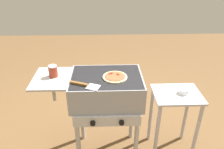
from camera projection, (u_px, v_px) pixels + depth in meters
grill at (105, 91)px, 1.97m from camera, size 0.96×0.53×0.90m
pizza_pepperoni at (115, 77)px, 1.89m from camera, size 0.21×0.21×0.03m
sauce_jar at (53, 71)px, 1.89m from camera, size 0.08×0.08×0.10m
spatula at (85, 85)px, 1.77m from camera, size 0.26×0.15×0.02m
prep_table at (174, 110)px, 2.11m from camera, size 0.44×0.36×0.71m
topping_bowl_near at (184, 91)px, 2.01m from camera, size 0.09×0.09×0.04m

